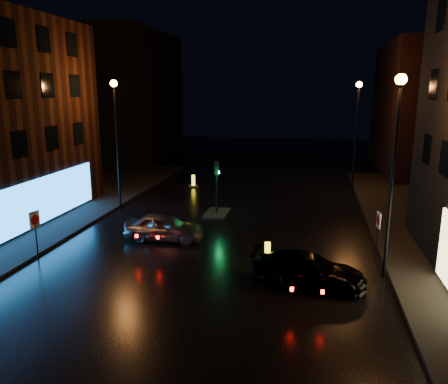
{
  "coord_description": "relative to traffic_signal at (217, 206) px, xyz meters",
  "views": [
    {
      "loc": [
        4.51,
        -12.28,
        7.76
      ],
      "look_at": [
        0.37,
        8.45,
        2.8
      ],
      "focal_mm": 35.0,
      "sensor_mm": 36.0,
      "label": 1
    }
  ],
  "objects": [
    {
      "name": "building_far_right",
      "position": [
        16.2,
        18.0,
        5.5
      ],
      "size": [
        8.0,
        14.0,
        12.0
      ],
      "primitive_type": "cube",
      "color": "black",
      "rests_on": "ground"
    },
    {
      "name": "street_lamp_rfar",
      "position": [
        9.0,
        8.0,
        5.06
      ],
      "size": [
        0.44,
        0.44,
        8.37
      ],
      "color": "black",
      "rests_on": "ground"
    },
    {
      "name": "road_sign_left",
      "position": [
        -6.51,
        -9.27,
        1.28
      ],
      "size": [
        0.17,
        0.57,
        2.37
      ],
      "rotation": [
        0.0,
        0.0,
        -0.2
      ],
      "color": "black",
      "rests_on": "ground"
    },
    {
      "name": "road_sign_right",
      "position": [
        8.94,
        -5.92,
        1.19
      ],
      "size": [
        0.13,
        0.55,
        2.26
      ],
      "rotation": [
        0.0,
        0.0,
        3.28
      ],
      "color": "black",
      "rests_on": "ground"
    },
    {
      "name": "ground",
      "position": [
        1.2,
        -14.0,
        -0.5
      ],
      "size": [
        120.0,
        120.0,
        0.0
      ],
      "primitive_type": "plane",
      "color": "black",
      "rests_on": "ground"
    },
    {
      "name": "building_far_left",
      "position": [
        -14.8,
        21.0,
        6.5
      ],
      "size": [
        8.0,
        16.0,
        14.0
      ],
      "primitive_type": "cube",
      "color": "black",
      "rests_on": "ground"
    },
    {
      "name": "silver_hatchback",
      "position": [
        -1.68,
        -5.34,
        0.2
      ],
      "size": [
        4.2,
        1.8,
        1.41
      ],
      "primitive_type": "imported",
      "rotation": [
        0.0,
        0.0,
        1.6
      ],
      "color": "#9EA0A5",
      "rests_on": "ground"
    },
    {
      "name": "bollard_far",
      "position": [
        -3.64,
        7.63,
        -0.29
      ],
      "size": [
        1.08,
        1.28,
        0.95
      ],
      "rotation": [
        0.0,
        0.0,
        0.38
      ],
      "color": "black",
      "rests_on": "ground"
    },
    {
      "name": "street_lamp_rnear",
      "position": [
        9.0,
        -8.0,
        5.06
      ],
      "size": [
        0.44,
        0.44,
        8.37
      ],
      "color": "black",
      "rests_on": "ground"
    },
    {
      "name": "dark_sedan",
      "position": [
        5.81,
        -9.54,
        0.17
      ],
      "size": [
        4.76,
        2.24,
        1.34
      ],
      "primitive_type": "imported",
      "rotation": [
        0.0,
        0.0,
        1.49
      ],
      "color": "black",
      "rests_on": "ground"
    },
    {
      "name": "bollard_near",
      "position": [
        3.98,
        -7.38,
        -0.29
      ],
      "size": [
        0.9,
        1.2,
        0.96
      ],
      "rotation": [
        0.0,
        0.0,
        0.16
      ],
      "color": "black",
      "rests_on": "ground"
    },
    {
      "name": "street_lamp_lfar",
      "position": [
        -6.6,
        -0.0,
        5.06
      ],
      "size": [
        0.44,
        0.44,
        8.37
      ],
      "color": "black",
      "rests_on": "ground"
    },
    {
      "name": "traffic_signal",
      "position": [
        0.0,
        0.0,
        0.0
      ],
      "size": [
        1.4,
        2.4,
        3.45
      ],
      "color": "black",
      "rests_on": "ground"
    }
  ]
}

